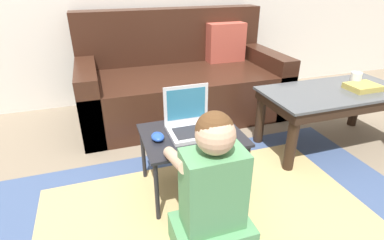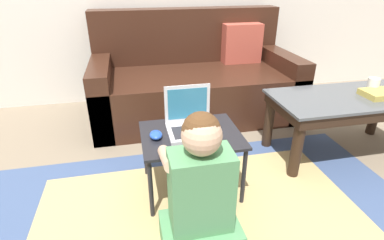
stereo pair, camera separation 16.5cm
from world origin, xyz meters
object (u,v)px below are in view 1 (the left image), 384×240
(couch, at_px, (181,81))
(laptop_desk, at_px, (192,140))
(coffee_table, at_px, (333,100))
(cup_on_table, at_px, (356,79))
(book_on_table, at_px, (363,87))
(computer_mouse, at_px, (158,137))
(person_seated, at_px, (212,194))
(laptop, at_px, (191,124))

(couch, bearing_deg, laptop_desk, -103.45)
(coffee_table, relative_size, cup_on_table, 10.95)
(couch, xyz_separation_m, book_on_table, (1.05, -1.01, 0.16))
(computer_mouse, distance_m, cup_on_table, 1.56)
(person_seated, xyz_separation_m, book_on_table, (1.37, 0.57, 0.15))
(coffee_table, distance_m, person_seated, 1.33)
(laptop, xyz_separation_m, computer_mouse, (-0.20, -0.04, -0.02))
(computer_mouse, xyz_separation_m, cup_on_table, (1.54, 0.23, 0.09))
(computer_mouse, relative_size, cup_on_table, 1.02)
(coffee_table, distance_m, laptop, 1.13)
(coffee_table, bearing_deg, couch, 132.00)
(coffee_table, xyz_separation_m, cup_on_table, (0.22, 0.05, 0.12))
(couch, bearing_deg, person_seated, -101.61)
(computer_mouse, xyz_separation_m, person_seated, (0.14, -0.44, -0.08))
(computer_mouse, bearing_deg, laptop, 11.45)
(coffee_table, bearing_deg, cup_on_table, 12.59)
(couch, bearing_deg, book_on_table, -43.82)
(laptop_desk, distance_m, person_seated, 0.44)
(laptop, bearing_deg, person_seated, -96.94)
(coffee_table, relative_size, laptop_desk, 1.86)
(laptop_desk, relative_size, computer_mouse, 5.80)
(computer_mouse, distance_m, person_seated, 0.47)
(person_seated, bearing_deg, book_on_table, 22.44)
(coffee_table, bearing_deg, computer_mouse, -172.17)
(book_on_table, bearing_deg, coffee_table, 164.69)
(couch, distance_m, cup_on_table, 1.42)
(person_seated, bearing_deg, laptop, 83.06)
(laptop_desk, xyz_separation_m, person_seated, (-0.05, -0.44, -0.02))
(couch, height_order, person_seated, couch)
(computer_mouse, bearing_deg, person_seated, -71.75)
(laptop_desk, bearing_deg, cup_on_table, 9.51)
(couch, height_order, book_on_table, couch)
(book_on_table, bearing_deg, laptop, -176.09)
(laptop, bearing_deg, couch, 76.41)
(coffee_table, distance_m, laptop_desk, 1.14)
(cup_on_table, xyz_separation_m, book_on_table, (-0.03, -0.10, -0.03))
(coffee_table, bearing_deg, person_seated, -152.41)
(cup_on_table, bearing_deg, computer_mouse, -171.50)
(couch, xyz_separation_m, cup_on_table, (1.07, -0.91, 0.19))
(couch, relative_size, person_seated, 2.48)
(coffee_table, relative_size, person_seated, 1.45)
(laptop_desk, height_order, cup_on_table, cup_on_table)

